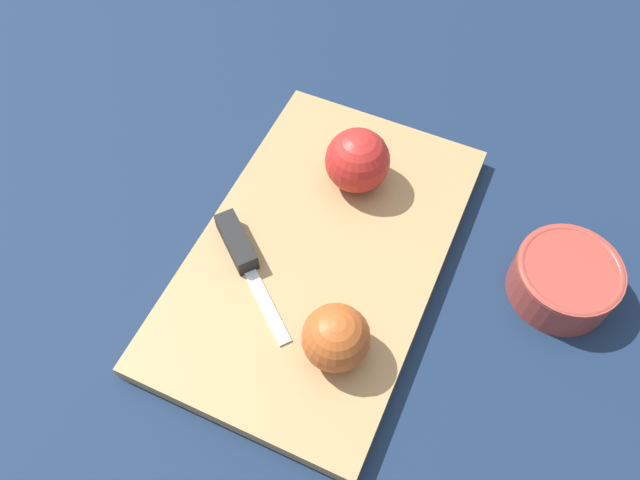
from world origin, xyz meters
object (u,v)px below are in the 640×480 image
Objects in this scene: knife at (239,247)px; bowl at (565,278)px; apple_half_left at (358,161)px; apple_half_right at (336,338)px.

bowl is (-0.16, 0.33, -0.00)m from knife.
apple_half_left is at bearing -89.99° from bowl.
knife is at bearing -64.13° from bowl.
apple_half_left is 0.27m from bowl.
knife is 1.32× the size of bowl.
bowl is (-0.00, 0.27, -0.03)m from apple_half_left.
apple_half_right is 0.60× the size of bowl.
apple_half_right reaches higher than bowl.
bowl reaches higher than knife.
knife is at bearing -132.69° from apple_half_right.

